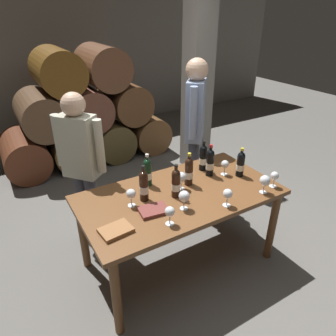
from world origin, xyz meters
The scene contains 24 objects.
ground_plane centered at (0.00, 0.00, 0.00)m, with size 14.00×14.00×0.00m, color #66635E.
cellar_back_wall centered at (0.00, 4.20, 1.40)m, with size 10.00×0.24×2.80m, color gray.
barrel_stack centered at (0.00, 2.60, 0.72)m, with size 2.49×0.90×1.69m.
stone_pillar centered at (1.30, 1.60, 1.30)m, with size 0.32×0.32×2.60m, color gray.
dining_table centered at (0.00, 0.00, 0.67)m, with size 1.70×0.90×0.76m.
wine_bottle_0 centered at (0.14, 0.09, 0.89)m, with size 0.07×0.07×0.30m.
wine_bottle_1 centered at (-0.06, -0.02, 0.89)m, with size 0.07×0.07×0.30m.
wine_bottle_2 centered at (0.41, 0.13, 0.89)m, with size 0.07×0.07×0.31m.
wine_bottle_3 centered at (-0.17, 0.26, 0.89)m, with size 0.07×0.07×0.30m.
wine_bottle_4 centered at (0.42, 0.25, 0.89)m, with size 0.07×0.07×0.30m.
wine_bottle_5 centered at (-0.31, 0.06, 0.89)m, with size 0.07×0.07×0.31m.
wine_bottle_6 centered at (0.64, -0.02, 0.88)m, with size 0.07×0.07×0.28m.
wine_glass_0 centered at (-0.29, -0.31, 0.87)m, with size 0.07×0.07×0.15m.
wine_glass_1 centered at (0.22, -0.34, 0.87)m, with size 0.08×0.08×0.15m.
wine_glass_2 centered at (-0.43, 0.04, 0.87)m, with size 0.08×0.08×0.15m.
wine_glass_3 centered at (0.76, -0.33, 0.86)m, with size 0.07×0.07×0.15m.
wine_glass_4 centered at (0.53, 0.06, 0.86)m, with size 0.07×0.07×0.15m.
wine_glass_5 centered at (0.61, -0.35, 0.87)m, with size 0.09×0.09×0.16m.
wine_glass_6 centered at (0.04, 0.05, 0.87)m, with size 0.09×0.09×0.16m.
wine_glass_7 centered at (-0.10, -0.21, 0.87)m, with size 0.09×0.09×0.16m.
tasting_notebook centered at (-0.32, -0.12, 0.77)m, with size 0.22×0.16×0.03m, color brown.
leather_ledger centered at (-0.66, -0.20, 0.77)m, with size 0.22×0.16×0.03m, color #936038.
sommelier_presenting centered at (0.67, 0.75, 1.04)m, with size 0.35×0.39×1.72m.
taster_seated_left centered at (-0.61, 0.72, 0.92)m, with size 0.35×0.40×1.54m.
Camera 1 is at (-1.22, -1.85, 2.16)m, focal length 33.03 mm.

